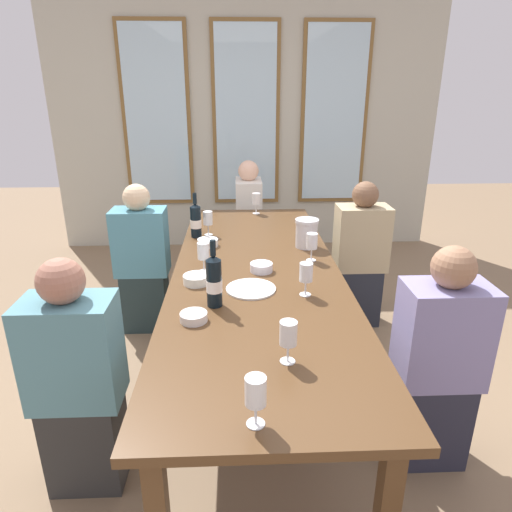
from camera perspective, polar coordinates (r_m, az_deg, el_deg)
The scene contains 23 objects.
ground_plane at distance 2.96m, azimuth 0.09°, elevation -15.22°, with size 12.00×12.00×0.00m, color #80674C.
back_wall_with_windows at distance 5.06m, azimuth -1.29°, elevation 17.40°, with size 4.16×0.10×2.90m.
dining_table at distance 2.62m, azimuth 0.10°, elevation -3.12°, with size 0.96×2.78×0.74m.
white_plate_0 at distance 2.36m, azimuth -0.65°, elevation -4.19°, with size 0.26×0.26×0.01m, color white.
metal_pitcher at distance 2.97m, azimuth 6.44°, elevation 2.92°, with size 0.16×0.16×0.19m.
wine_bottle_0 at distance 3.18m, azimuth -7.66°, elevation 4.51°, with size 0.08×0.08×0.32m.
wine_bottle_1 at distance 2.15m, azimuth -5.35°, elevation -3.16°, with size 0.08×0.08×0.33m.
tasting_bowl_0 at distance 2.44m, azimuth -7.59°, elevation -2.95°, with size 0.14×0.14×0.05m, color white.
tasting_bowl_1 at distance 2.07m, azimuth -7.93°, elevation -7.68°, with size 0.12×0.12×0.04m, color white.
tasting_bowl_2 at distance 3.01m, azimuth -6.15°, elevation 1.72°, with size 0.14×0.14×0.05m, color white.
tasting_bowl_3 at distance 2.58m, azimuth 0.69°, elevation -1.44°, with size 0.13×0.13×0.05m, color white.
wine_glass_0 at distance 2.56m, azimuth -6.71°, elevation 0.56°, with size 0.07×0.07×0.17m.
wine_glass_1 at distance 3.21m, azimuth -6.13°, elevation 4.66°, with size 0.07×0.07×0.17m.
wine_glass_2 at distance 1.72m, azimuth 4.13°, elevation -10.02°, with size 0.07×0.07×0.17m.
wine_glass_3 at distance 2.73m, azimuth 7.11°, elevation 1.72°, with size 0.07×0.07×0.17m.
wine_glass_4 at distance 2.26m, azimuth 6.38°, elevation -2.16°, with size 0.07×0.07×0.17m.
wine_glass_5 at distance 3.76m, azimuth 0.02°, elevation 7.14°, with size 0.07×0.07×0.17m.
wine_glass_6 at distance 1.43m, azimuth -0.04°, elevation -17.05°, with size 0.07×0.07×0.17m.
seated_person_0 at distance 2.17m, azimuth -21.68°, elevation -14.92°, with size 0.38×0.24×1.11m.
seated_person_1 at distance 2.30m, azimuth 22.05°, elevation -12.72°, with size 0.38×0.24×1.11m.
seated_person_2 at distance 3.40m, azimuth -14.22°, elevation -0.84°, with size 0.38×0.24×1.11m.
seated_person_3 at distance 3.47m, azimuth 13.05°, elevation -0.31°, with size 0.38×0.24×1.11m.
seated_person_4 at distance 4.31m, azimuth -0.93°, elevation 4.35°, with size 0.24×0.38×1.11m.
Camera 1 is at (-0.11, -2.40, 1.73)m, focal length 31.47 mm.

